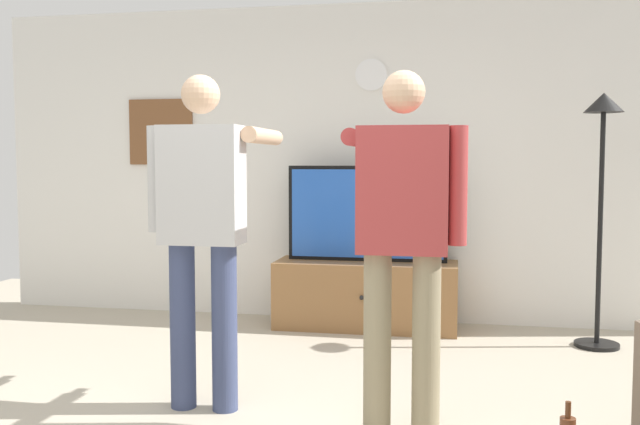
% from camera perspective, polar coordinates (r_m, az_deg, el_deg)
% --- Properties ---
extents(back_wall, '(6.40, 0.10, 2.70)m').
position_cam_1_polar(back_wall, '(6.03, 2.70, 4.05)').
color(back_wall, silver).
rests_on(back_wall, ground_plane).
extents(tv_stand, '(1.48, 0.54, 0.55)m').
position_cam_1_polar(tv_stand, '(5.77, 3.78, -6.72)').
color(tv_stand, olive).
rests_on(tv_stand, ground_plane).
extents(television, '(1.31, 0.07, 0.78)m').
position_cam_1_polar(television, '(5.73, 3.87, -0.08)').
color(television, black).
rests_on(television, tv_stand).
extents(wall_clock, '(0.27, 0.03, 0.27)m').
position_cam_1_polar(wall_clock, '(6.00, 4.21, 11.16)').
color(wall_clock, white).
extents(framed_picture, '(0.60, 0.04, 0.58)m').
position_cam_1_polar(framed_picture, '(6.47, -12.86, 6.44)').
color(framed_picture, brown).
extents(floor_lamp, '(0.32, 0.32, 1.86)m').
position_cam_1_polar(floor_lamp, '(5.45, 22.06, 3.52)').
color(floor_lamp, black).
rests_on(floor_lamp, ground_plane).
extents(person_standing_nearer_lamp, '(0.62, 0.78, 1.83)m').
position_cam_1_polar(person_standing_nearer_lamp, '(3.85, -9.55, -0.57)').
color(person_standing_nearer_lamp, '#384266').
rests_on(person_standing_nearer_lamp, ground_plane).
extents(person_standing_nearer_couch, '(0.62, 0.78, 1.81)m').
position_cam_1_polar(person_standing_nearer_couch, '(3.47, 6.78, -1.25)').
color(person_standing_nearer_couch, gray).
rests_on(person_standing_nearer_couch, ground_plane).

